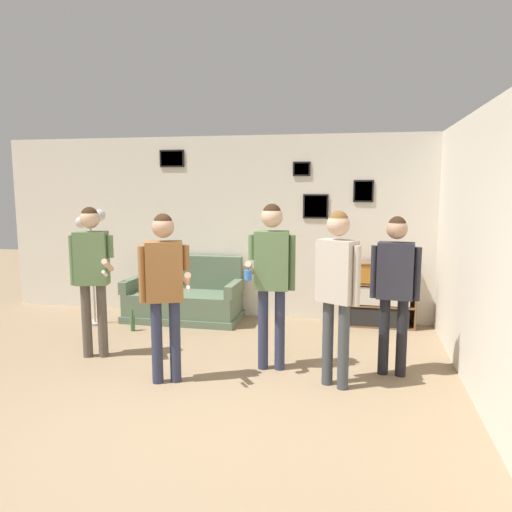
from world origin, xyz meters
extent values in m
plane|color=#937A5B|center=(0.00, 0.00, 0.00)|extent=(20.00, 20.00, 0.00)
cube|color=silver|center=(0.00, 3.84, 1.35)|extent=(7.82, 0.06, 2.70)
cube|color=black|center=(1.02, 3.80, 1.68)|extent=(0.36, 0.02, 0.35)
cube|color=#B2B2BC|center=(1.02, 3.79, 1.68)|extent=(0.32, 0.01, 0.30)
cube|color=black|center=(-1.16, 3.80, 2.38)|extent=(0.39, 0.02, 0.26)
cube|color=gray|center=(-1.16, 3.79, 2.38)|extent=(0.34, 0.01, 0.21)
cube|color=black|center=(0.81, 3.80, 2.21)|extent=(0.25, 0.02, 0.20)
cube|color=#B2B2BC|center=(0.81, 3.79, 2.21)|extent=(0.21, 0.01, 0.16)
cube|color=black|center=(1.68, 3.80, 1.90)|extent=(0.28, 0.02, 0.31)
cube|color=#B2B2BC|center=(1.68, 3.79, 1.90)|extent=(0.24, 0.01, 0.27)
cube|color=silver|center=(2.74, 1.91, 1.35)|extent=(0.06, 6.21, 2.70)
cube|color=#5B7056|center=(-0.87, 3.37, 0.05)|extent=(1.69, 0.80, 0.10)
cube|color=#5B7056|center=(-0.87, 3.37, 0.26)|extent=(1.63, 0.74, 0.32)
cube|color=#5B7056|center=(-0.87, 3.70, 0.67)|extent=(1.63, 0.14, 0.50)
cube|color=#5B7056|center=(-1.66, 3.37, 0.51)|extent=(0.12, 0.74, 0.18)
cube|color=#5B7056|center=(-0.09, 3.37, 0.51)|extent=(0.12, 0.74, 0.18)
cube|color=brown|center=(1.48, 3.62, 0.46)|extent=(0.02, 0.30, 0.91)
cube|color=brown|center=(2.43, 3.62, 0.46)|extent=(0.02, 0.30, 0.91)
cube|color=brown|center=(1.95, 3.76, 0.46)|extent=(0.97, 0.01, 0.91)
cube|color=brown|center=(1.95, 3.62, 0.01)|extent=(0.93, 0.30, 0.02)
cube|color=brown|center=(1.95, 3.62, 0.90)|extent=(0.93, 0.30, 0.02)
cube|color=brown|center=(1.95, 3.62, 0.30)|extent=(0.93, 0.30, 0.02)
cube|color=brown|center=(1.95, 3.62, 0.61)|extent=(0.93, 0.30, 0.02)
cube|color=black|center=(1.95, 3.61, 0.15)|extent=(0.80, 0.26, 0.25)
cube|color=beige|center=(1.95, 3.61, 0.45)|extent=(0.80, 0.26, 0.25)
cube|color=#B77023|center=(1.95, 3.61, 0.76)|extent=(0.80, 0.26, 0.25)
cylinder|color=#ADA89E|center=(-2.05, 2.92, 0.01)|extent=(0.28, 0.28, 0.03)
cylinder|color=#ADA89E|center=(-2.05, 2.92, 0.83)|extent=(0.03, 0.03, 1.59)
cylinder|color=#ADA89E|center=(-1.98, 2.92, 1.59)|extent=(0.02, 0.16, 0.02)
sphere|color=silver|center=(-1.91, 2.92, 1.56)|extent=(0.17, 0.17, 0.17)
cylinder|color=#ADA89E|center=(-2.12, 2.92, 1.49)|extent=(0.02, 0.16, 0.02)
sphere|color=silver|center=(-2.19, 2.92, 1.46)|extent=(0.17, 0.17, 0.17)
cylinder|color=brown|center=(-1.41, 1.64, 0.43)|extent=(0.11, 0.11, 0.86)
cylinder|color=brown|center=(-1.24, 1.68, 0.43)|extent=(0.11, 0.11, 0.86)
cube|color=#5B7A4C|center=(-1.33, 1.66, 1.16)|extent=(0.40, 0.28, 0.61)
sphere|color=#D1A889|center=(-1.33, 1.66, 1.61)|extent=(0.22, 0.22, 0.22)
sphere|color=#382314|center=(-1.33, 1.66, 1.65)|extent=(0.19, 0.19, 0.19)
cylinder|color=#5B7A4C|center=(-1.12, 1.71, 1.29)|extent=(0.07, 0.07, 0.26)
cylinder|color=#D1A889|center=(-1.08, 1.57, 1.10)|extent=(0.14, 0.32, 0.19)
cylinder|color=white|center=(-1.05, 1.44, 1.03)|extent=(0.07, 0.15, 0.09)
cylinder|color=#5B7A4C|center=(-1.53, 1.61, 1.14)|extent=(0.07, 0.07, 0.57)
cylinder|color=#2D334C|center=(-0.31, 1.08, 0.42)|extent=(0.11, 0.11, 0.84)
cylinder|color=#2D334C|center=(-0.14, 1.15, 0.42)|extent=(0.11, 0.11, 0.84)
cube|color=#936033|center=(-0.23, 1.11, 1.14)|extent=(0.41, 0.32, 0.60)
sphere|color=tan|center=(-0.23, 1.11, 1.58)|extent=(0.22, 0.22, 0.22)
sphere|color=#382314|center=(-0.23, 1.11, 1.62)|extent=(0.18, 0.18, 0.18)
cylinder|color=#936033|center=(-0.03, 1.19, 1.27)|extent=(0.07, 0.07, 0.25)
cylinder|color=tan|center=(0.02, 1.06, 1.08)|extent=(0.17, 0.31, 0.19)
cylinder|color=white|center=(0.08, 0.94, 1.01)|extent=(0.09, 0.14, 0.09)
cylinder|color=#936033|center=(-0.43, 1.03, 1.12)|extent=(0.07, 0.07, 0.56)
cylinder|color=#2D334C|center=(0.66, 1.68, 0.44)|extent=(0.11, 0.11, 0.88)
cylinder|color=#2D334C|center=(0.84, 1.70, 0.44)|extent=(0.11, 0.11, 0.88)
cube|color=#5B7A4C|center=(0.75, 1.69, 1.19)|extent=(0.38, 0.23, 0.62)
sphere|color=#D1A889|center=(0.75, 1.69, 1.66)|extent=(0.23, 0.23, 0.23)
sphere|color=#382314|center=(0.75, 1.69, 1.70)|extent=(0.19, 0.19, 0.19)
cylinder|color=#5B7A4C|center=(0.96, 1.71, 1.17)|extent=(0.07, 0.07, 0.59)
cylinder|color=#5B7A4C|center=(0.53, 1.67, 1.33)|extent=(0.07, 0.07, 0.26)
cylinder|color=#D1A889|center=(0.55, 1.52, 1.13)|extent=(0.09, 0.32, 0.19)
cylinder|color=blue|center=(0.56, 1.38, 1.08)|extent=(0.08, 0.08, 0.10)
cylinder|color=#3D4247|center=(1.37, 1.39, 0.43)|extent=(0.11, 0.11, 0.86)
cylinder|color=#3D4247|center=(1.52, 1.30, 0.43)|extent=(0.11, 0.11, 0.86)
cube|color=#BCB2A3|center=(1.45, 1.35, 1.16)|extent=(0.41, 0.35, 0.61)
sphere|color=#D1A889|center=(1.45, 1.35, 1.61)|extent=(0.22, 0.22, 0.22)
sphere|color=brown|center=(1.45, 1.35, 1.65)|extent=(0.19, 0.19, 0.19)
cylinder|color=#BCB2A3|center=(1.63, 1.24, 1.14)|extent=(0.07, 0.07, 0.57)
cylinder|color=#BCB2A3|center=(1.26, 1.45, 1.14)|extent=(0.07, 0.07, 0.57)
cylinder|color=black|center=(1.93, 1.79, 0.41)|extent=(0.11, 0.11, 0.82)
cylinder|color=black|center=(2.11, 1.77, 0.41)|extent=(0.11, 0.11, 0.82)
cube|color=#282833|center=(2.02, 1.78, 1.11)|extent=(0.38, 0.24, 0.58)
sphere|color=tan|center=(2.02, 1.78, 1.54)|extent=(0.21, 0.21, 0.21)
sphere|color=#382314|center=(2.02, 1.78, 1.58)|extent=(0.18, 0.18, 0.18)
cylinder|color=#282833|center=(2.23, 1.75, 1.09)|extent=(0.07, 0.07, 0.55)
cylinder|color=#282833|center=(1.80, 1.80, 1.09)|extent=(0.07, 0.07, 0.55)
cylinder|color=#3D6638|center=(-1.36, 2.70, 0.10)|extent=(0.06, 0.06, 0.21)
cylinder|color=#3D6638|center=(-1.36, 2.70, 0.25)|extent=(0.03, 0.03, 0.09)
cylinder|color=red|center=(2.11, 3.62, 0.96)|extent=(0.08, 0.08, 0.10)
camera|label=1|loc=(1.64, -3.44, 1.99)|focal=35.00mm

